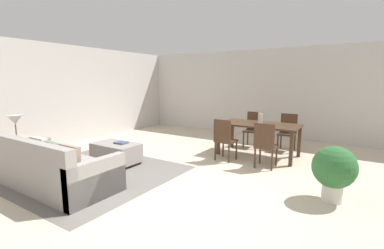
# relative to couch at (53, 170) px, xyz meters

# --- Properties ---
(ground_plane) EXTENTS (10.80, 10.80, 0.00)m
(ground_plane) POSITION_rel_couch_xyz_m (1.81, 0.98, -0.29)
(ground_plane) COLOR beige
(wall_back) EXTENTS (9.00, 0.12, 2.70)m
(wall_back) POSITION_rel_couch_xyz_m (1.81, 5.98, 1.06)
(wall_back) COLOR beige
(wall_back) RESTS_ON ground_plane
(wall_left) EXTENTS (0.12, 11.00, 2.70)m
(wall_left) POSITION_rel_couch_xyz_m (-2.69, 1.48, 1.06)
(wall_left) COLOR beige
(wall_left) RESTS_ON ground_plane
(area_rug) EXTENTS (3.00, 2.80, 0.01)m
(area_rug) POSITION_rel_couch_xyz_m (-0.04, 0.73, -0.29)
(area_rug) COLOR slate
(area_rug) RESTS_ON ground_plane
(couch) EXTENTS (2.23, 1.00, 0.86)m
(couch) POSITION_rel_couch_xyz_m (0.00, 0.00, 0.00)
(couch) COLOR gray
(couch) RESTS_ON ground_plane
(ottoman_table) EXTENTS (0.99, 0.59, 0.44)m
(ottoman_table) POSITION_rel_couch_xyz_m (-0.08, 1.41, -0.04)
(ottoman_table) COLOR gray
(ottoman_table) RESTS_ON ground_plane
(side_table) EXTENTS (0.40, 0.40, 0.56)m
(side_table) POSITION_rel_couch_xyz_m (-1.41, 0.13, 0.15)
(side_table) COLOR olive
(side_table) RESTS_ON ground_plane
(table_lamp) EXTENTS (0.26, 0.26, 0.52)m
(table_lamp) POSITION_rel_couch_xyz_m (-1.41, 0.13, 0.68)
(table_lamp) COLOR brown
(table_lamp) RESTS_ON side_table
(dining_table) EXTENTS (1.79, 0.92, 0.76)m
(dining_table) POSITION_rel_couch_xyz_m (2.23, 3.63, 0.38)
(dining_table) COLOR #422B1C
(dining_table) RESTS_ON ground_plane
(dining_chair_near_left) EXTENTS (0.43, 0.43, 0.92)m
(dining_chair_near_left) POSITION_rel_couch_xyz_m (1.74, 2.84, 0.23)
(dining_chair_near_left) COLOR #422B1C
(dining_chair_near_left) RESTS_ON ground_plane
(dining_chair_near_right) EXTENTS (0.41, 0.41, 0.92)m
(dining_chair_near_right) POSITION_rel_couch_xyz_m (2.65, 2.81, 0.23)
(dining_chair_near_right) COLOR #422B1C
(dining_chair_near_right) RESTS_ON ground_plane
(dining_chair_far_left) EXTENTS (0.41, 0.41, 0.92)m
(dining_chair_far_left) POSITION_rel_couch_xyz_m (1.82, 4.43, 0.23)
(dining_chair_far_left) COLOR #422B1C
(dining_chair_far_left) RESTS_ON ground_plane
(dining_chair_far_right) EXTENTS (0.41, 0.41, 0.92)m
(dining_chair_far_right) POSITION_rel_couch_xyz_m (2.69, 4.50, 0.23)
(dining_chair_far_right) COLOR #422B1C
(dining_chair_far_right) RESTS_ON ground_plane
(vase_centerpiece) EXTENTS (0.10, 0.10, 0.25)m
(vase_centerpiece) POSITION_rel_couch_xyz_m (2.26, 3.61, 0.60)
(vase_centerpiece) COLOR silver
(vase_centerpiece) RESTS_ON dining_table
(book_on_ottoman) EXTENTS (0.27, 0.21, 0.03)m
(book_on_ottoman) POSITION_rel_couch_xyz_m (0.01, 1.48, 0.16)
(book_on_ottoman) COLOR #3F4C72
(book_on_ottoman) RESTS_ON ottoman_table
(potted_plant) EXTENTS (0.61, 0.61, 0.82)m
(potted_plant) POSITION_rel_couch_xyz_m (3.94, 1.88, 0.19)
(potted_plant) COLOR beige
(potted_plant) RESTS_ON ground_plane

